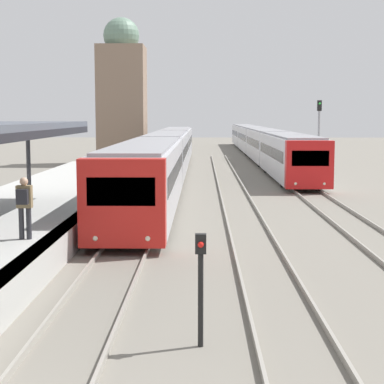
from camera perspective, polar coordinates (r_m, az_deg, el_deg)
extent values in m
cube|color=black|center=(18.41, -13.96, 4.92)|extent=(0.08, 16.64, 0.24)
cylinder|color=#47474C|center=(25.41, -14.32, 2.39)|extent=(0.16, 0.16, 2.87)
cylinder|color=#2D2D33|center=(17.76, -14.92, -2.72)|extent=(0.14, 0.14, 0.85)
cylinder|color=#2D2D33|center=(17.71, -14.30, -2.73)|extent=(0.14, 0.14, 0.85)
cube|color=olive|center=(17.63, -14.68, -0.40)|extent=(0.40, 0.22, 0.60)
sphere|color=tan|center=(17.59, -14.72, 0.91)|extent=(0.22, 0.22, 0.22)
cube|color=#232328|center=(17.44, -14.86, -0.42)|extent=(0.30, 0.18, 0.40)
cube|color=red|center=(19.32, -6.20, -0.95)|extent=(2.60, 0.70, 2.65)
cube|color=black|center=(18.95, -6.33, 0.03)|extent=(2.03, 0.04, 0.85)
sphere|color=#EFEACC|center=(19.26, -8.59, -4.10)|extent=(0.16, 0.16, 0.16)
sphere|color=#EFEACC|center=(19.07, -3.95, -4.15)|extent=(0.16, 0.16, 0.16)
cube|color=#B7B7BC|center=(27.68, -4.05, 1.40)|extent=(2.60, 16.23, 2.65)
cube|color=gray|center=(27.59, -4.07, 4.27)|extent=(2.29, 15.90, 0.12)
cube|color=black|center=(27.66, -4.05, 2.00)|extent=(2.62, 14.93, 0.69)
cylinder|color=black|center=(22.78, -7.93, -2.97)|extent=(0.12, 0.70, 0.70)
cylinder|color=black|center=(22.55, -2.37, -3.01)|extent=(0.12, 0.70, 0.70)
cylinder|color=black|center=(33.14, -5.15, 0.11)|extent=(0.12, 0.70, 0.70)
cylinder|color=black|center=(32.98, -1.34, 0.10)|extent=(0.12, 0.70, 0.70)
cube|color=#B7B7BC|center=(44.18, -2.21, 3.41)|extent=(2.60, 16.23, 2.65)
cube|color=gray|center=(44.12, -2.21, 5.21)|extent=(2.29, 15.90, 0.12)
cube|color=black|center=(44.16, -2.21, 3.79)|extent=(2.62, 14.93, 0.69)
cylinder|color=black|center=(39.11, -4.23, 1.13)|extent=(0.12, 0.70, 0.70)
cylinder|color=black|center=(38.97, -0.99, 1.13)|extent=(0.12, 0.70, 0.70)
cylinder|color=black|center=(49.58, -3.15, 2.33)|extent=(0.12, 0.70, 0.70)
cylinder|color=black|center=(49.48, -0.59, 2.33)|extent=(0.12, 0.70, 0.70)
cube|color=#B7B7BC|center=(60.72, -1.36, 4.33)|extent=(2.60, 16.23, 2.65)
cube|color=gray|center=(60.68, -1.37, 5.63)|extent=(2.29, 15.90, 0.12)
cube|color=black|center=(60.71, -1.36, 4.60)|extent=(2.62, 14.93, 0.69)
cylinder|color=black|center=(55.58, -2.71, 2.81)|extent=(0.12, 0.70, 0.70)
cylinder|color=black|center=(55.49, -0.43, 2.81)|extent=(0.12, 0.70, 0.70)
cylinder|color=black|center=(66.09, -2.14, 3.44)|extent=(0.12, 0.70, 0.70)
cylinder|color=black|center=(66.01, -0.22, 3.44)|extent=(0.12, 0.70, 0.70)
cube|color=red|center=(35.19, 10.38, 2.40)|extent=(2.56, 0.70, 2.60)
cube|color=black|center=(34.84, 10.48, 2.96)|extent=(2.00, 0.04, 0.83)
sphere|color=#EFEACC|center=(34.82, 9.19, 0.73)|extent=(0.16, 0.16, 0.16)
sphere|color=#EFEACC|center=(35.08, 11.67, 0.72)|extent=(0.16, 0.16, 0.16)
cube|color=silver|center=(42.99, 8.65, 3.21)|extent=(2.56, 15.11, 2.60)
cube|color=gray|center=(42.93, 8.68, 5.02)|extent=(2.25, 14.80, 0.12)
cube|color=black|center=(42.97, 8.66, 3.59)|extent=(2.58, 13.90, 0.68)
cylinder|color=black|center=(38.09, 7.99, 0.93)|extent=(0.12, 0.70, 0.70)
cylinder|color=black|center=(38.42, 11.21, 0.92)|extent=(0.12, 0.70, 0.70)
cylinder|color=black|center=(47.81, 6.54, 2.13)|extent=(0.12, 0.70, 0.70)
cylinder|color=black|center=(48.07, 9.13, 2.11)|extent=(0.12, 0.70, 0.70)
cube|color=silver|center=(58.32, 6.61, 4.16)|extent=(2.56, 15.11, 2.60)
cube|color=gray|center=(58.27, 6.63, 5.49)|extent=(2.25, 14.80, 0.12)
cube|color=black|center=(58.31, 6.61, 4.44)|extent=(2.58, 13.90, 0.68)
cylinder|color=black|center=(53.41, 5.95, 2.62)|extent=(0.12, 0.70, 0.70)
cylinder|color=black|center=(53.64, 8.27, 2.60)|extent=(0.12, 0.70, 0.70)
cylinder|color=black|center=(63.17, 5.17, 3.26)|extent=(0.12, 0.70, 0.70)
cylinder|color=black|center=(63.37, 7.13, 3.25)|extent=(0.12, 0.70, 0.70)
cube|color=silver|center=(73.70, 5.42, 4.70)|extent=(2.56, 15.11, 2.60)
cube|color=gray|center=(73.67, 5.43, 5.76)|extent=(2.25, 14.80, 0.12)
cube|color=black|center=(73.69, 5.42, 4.93)|extent=(2.58, 13.90, 0.68)
cylinder|color=black|center=(68.79, 4.82, 3.55)|extent=(0.12, 0.70, 0.70)
cylinder|color=black|center=(68.97, 6.63, 3.54)|extent=(0.12, 0.70, 0.70)
cylinder|color=black|center=(78.57, 4.33, 3.95)|extent=(0.12, 0.70, 0.70)
cylinder|color=black|center=(78.73, 5.92, 3.94)|extent=(0.12, 0.70, 0.70)
cube|color=silver|center=(89.11, 4.64, 5.06)|extent=(2.56, 15.11, 2.60)
cube|color=gray|center=(89.08, 4.64, 5.94)|extent=(2.25, 14.80, 0.12)
cube|color=black|center=(89.10, 4.64, 5.25)|extent=(2.58, 13.90, 0.68)
cylinder|color=black|center=(84.19, 4.10, 4.14)|extent=(0.12, 0.70, 0.70)
cylinder|color=black|center=(84.34, 5.58, 4.13)|extent=(0.12, 0.70, 0.70)
cylinder|color=black|center=(93.99, 3.77, 4.41)|extent=(0.12, 0.70, 0.70)
cylinder|color=black|center=(94.12, 5.10, 4.40)|extent=(0.12, 0.70, 0.70)
cylinder|color=black|center=(11.75, 0.77, -9.61)|extent=(0.10, 0.10, 1.73)
cube|color=black|center=(11.50, 0.78, -4.62)|extent=(0.20, 0.14, 0.36)
sphere|color=red|center=(11.41, 0.78, -4.71)|extent=(0.11, 0.11, 0.11)
cylinder|color=gray|center=(43.38, 11.19, 4.56)|extent=(0.14, 0.14, 5.21)
cube|color=black|center=(43.36, 11.26, 7.54)|extent=(0.28, 0.20, 0.70)
sphere|color=green|center=(43.25, 11.29, 7.73)|extent=(0.14, 0.14, 0.14)
cube|color=#89705B|center=(56.82, -6.23, 7.66)|extent=(4.05, 4.05, 10.21)
sphere|color=slate|center=(57.23, -6.30, 13.64)|extent=(3.11, 3.11, 3.11)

